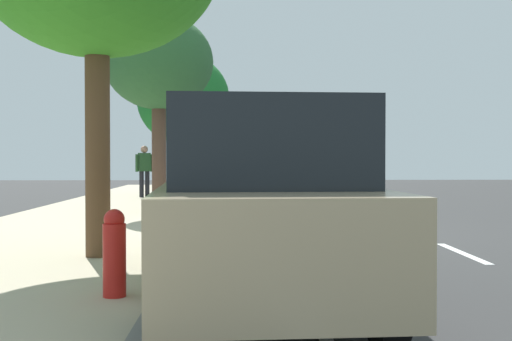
# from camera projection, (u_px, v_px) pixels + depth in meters

# --- Properties ---
(ground) EXTENTS (60.32, 60.32, 0.00)m
(ground) POSITION_uv_depth(u_px,v_px,m) (286.00, 231.00, 13.33)
(ground) COLOR #313131
(sidewalk) EXTENTS (4.46, 37.70, 0.16)m
(sidewalk) POSITION_uv_depth(u_px,v_px,m) (85.00, 227.00, 13.19)
(sidewalk) COLOR #B6A98C
(sidewalk) RESTS_ON ground
(curb_edge) EXTENTS (0.16, 37.70, 0.16)m
(curb_edge) POSITION_uv_depth(u_px,v_px,m) (200.00, 227.00, 13.27)
(curb_edge) COLOR gray
(curb_edge) RESTS_ON ground
(lane_stripe_centre) EXTENTS (0.14, 35.80, 0.01)m
(lane_stripe_centre) POSITION_uv_depth(u_px,v_px,m) (396.00, 225.00, 14.35)
(lane_stripe_centre) COLOR white
(lane_stripe_centre) RESTS_ON ground
(lane_stripe_bike_edge) EXTENTS (0.12, 37.70, 0.01)m
(lane_stripe_bike_edge) POSITION_uv_depth(u_px,v_px,m) (272.00, 230.00, 13.32)
(lane_stripe_bike_edge) COLOR white
(lane_stripe_bike_edge) RESTS_ON ground
(parked_suv_green_nearest) EXTENTS (2.16, 4.79, 1.99)m
(parked_suv_green_nearest) POSITION_uv_depth(u_px,v_px,m) (243.00, 169.00, 27.88)
(parked_suv_green_nearest) COLOR #1E512D
(parked_suv_green_nearest) RESTS_ON ground
(parked_pickup_grey_second) EXTENTS (2.05, 5.31, 1.95)m
(parked_pickup_grey_second) POSITION_uv_depth(u_px,v_px,m) (250.00, 177.00, 19.66)
(parked_pickup_grey_second) COLOR slate
(parked_pickup_grey_second) RESTS_ON ground
(parked_suv_tan_mid) EXTENTS (2.16, 4.79, 1.99)m
(parked_suv_tan_mid) POSITION_uv_depth(u_px,v_px,m) (259.00, 204.00, 6.49)
(parked_suv_tan_mid) COLOR tan
(parked_suv_tan_mid) RESTS_ON ground
(bicycle_at_curb) EXTENTS (1.44, 1.11, 0.80)m
(bicycle_at_curb) POSITION_uv_depth(u_px,v_px,m) (224.00, 207.00, 14.64)
(bicycle_at_curb) COLOR black
(bicycle_at_curb) RESTS_ON ground
(cyclist_with_backpack) EXTENTS (0.54, 0.55, 1.81)m
(cyclist_with_backpack) POSITION_uv_depth(u_px,v_px,m) (215.00, 174.00, 15.08)
(cyclist_with_backpack) COLOR #C6B284
(cyclist_with_backpack) RESTS_ON ground
(street_tree_near_cyclist) EXTENTS (3.29, 3.29, 5.02)m
(street_tree_near_cyclist) POSITION_uv_depth(u_px,v_px,m) (183.00, 100.00, 23.19)
(street_tree_near_cyclist) COLOR brown
(street_tree_near_cyclist) RESTS_ON sidewalk
(street_tree_mid_block) EXTENTS (2.64, 2.64, 4.79)m
(street_tree_mid_block) POSITION_uv_depth(u_px,v_px,m) (159.00, 64.00, 15.73)
(street_tree_mid_block) COLOR brown
(street_tree_mid_block) RESTS_ON sidewalk
(pedestrian_on_phone) EXTENTS (0.57, 0.37, 1.73)m
(pedestrian_on_phone) POSITION_uv_depth(u_px,v_px,m) (144.00, 168.00, 21.95)
(pedestrian_on_phone) COLOR black
(pedestrian_on_phone) RESTS_ON sidewalk
(fire_hydrant) EXTENTS (0.22, 0.22, 0.84)m
(fire_hydrant) POSITION_uv_depth(u_px,v_px,m) (114.00, 252.00, 6.22)
(fire_hydrant) COLOR red
(fire_hydrant) RESTS_ON sidewalk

